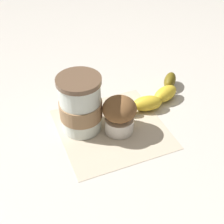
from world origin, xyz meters
The scene contains 5 objects.
ground_plane centered at (0.00, 0.00, 0.00)m, with size 3.00×3.00×0.00m, color beige.
paper_napkin centered at (0.00, 0.00, 0.00)m, with size 0.23×0.23×0.00m, color beige.
coffee_cup centered at (-0.05, 0.04, 0.06)m, with size 0.09×0.09×0.13m.
muffin centered at (0.01, -0.01, 0.05)m, with size 0.07×0.07×0.08m.
banana centered at (0.14, 0.01, 0.02)m, with size 0.23×0.09×0.04m.
Camera 1 is at (-0.32, -0.39, 0.46)m, focal length 50.00 mm.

